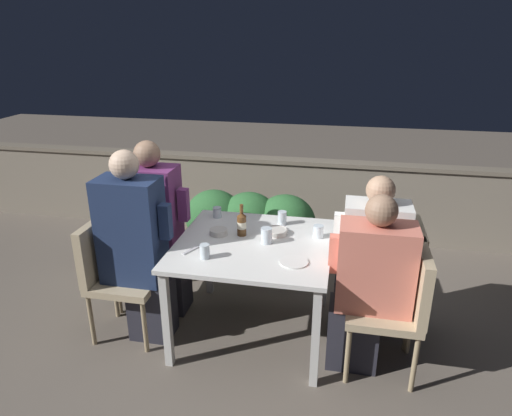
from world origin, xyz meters
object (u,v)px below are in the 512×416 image
object	(u,v)px
person_navy_jumper	(137,248)
chair_right_far	(397,271)
chair_left_far	(135,246)
chair_right_near	(400,299)
person_coral_top	(368,286)
potted_plant	(113,224)
person_white_polo	(368,258)
chair_left_near	(113,267)
beer_bottle	(242,224)
person_purple_stripe	(157,229)

from	to	relation	value
person_navy_jumper	chair_right_far	world-z (taller)	person_navy_jumper
chair_left_far	chair_right_far	distance (m)	1.95
chair_right_near	person_coral_top	bearing A→B (deg)	-180.00
person_navy_jumper	chair_right_near	xyz separation A→B (m)	(1.74, -0.03, -0.17)
chair_left_far	chair_right_far	world-z (taller)	same
person_coral_top	potted_plant	world-z (taller)	person_coral_top
chair_right_far	person_white_polo	distance (m)	0.22
person_navy_jumper	person_coral_top	world-z (taller)	person_navy_jumper
chair_right_near	chair_left_near	bearing A→B (deg)	179.16
chair_right_near	potted_plant	world-z (taller)	chair_right_near
person_navy_jumper	chair_left_far	world-z (taller)	person_navy_jumper
chair_right_near	person_white_polo	size ratio (longest dim) A/B	0.72
chair_left_far	beer_bottle	xyz separation A→B (m)	(0.86, -0.08, 0.29)
person_purple_stripe	chair_right_near	world-z (taller)	person_purple_stripe
beer_bottle	potted_plant	size ratio (longest dim) A/B	0.33
chair_left_far	potted_plant	size ratio (longest dim) A/B	1.25
person_white_polo	chair_right_far	bearing A→B (deg)	-0.00
chair_left_far	person_white_polo	bearing A→B (deg)	-0.22
person_coral_top	person_white_polo	bearing A→B (deg)	87.95
person_navy_jumper	potted_plant	size ratio (longest dim) A/B	2.00
chair_left_near	chair_right_far	distance (m)	1.98
person_navy_jumper	potted_plant	bearing A→B (deg)	127.24
person_navy_jumper	chair_right_near	distance (m)	1.75
chair_left_far	person_coral_top	world-z (taller)	person_coral_top
chair_left_near	chair_right_far	bearing A→B (deg)	9.82
person_purple_stripe	chair_right_far	size ratio (longest dim) A/B	1.57
potted_plant	chair_right_near	bearing A→B (deg)	-21.15
person_purple_stripe	chair_left_near	bearing A→B (deg)	-119.75
person_coral_top	chair_right_far	distance (m)	0.43
person_navy_jumper	person_white_polo	distance (m)	1.59
chair_left_far	potted_plant	world-z (taller)	chair_left_far
chair_left_near	beer_bottle	distance (m)	0.95
chair_left_near	person_purple_stripe	xyz separation A→B (m)	(0.20, 0.34, 0.16)
person_purple_stripe	chair_left_far	bearing A→B (deg)	-180.00
chair_left_near	potted_plant	bearing A→B (deg)	118.61
person_purple_stripe	chair_right_far	world-z (taller)	person_purple_stripe
chair_right_far	potted_plant	size ratio (longest dim) A/B	1.25
person_navy_jumper	chair_left_near	bearing A→B (deg)	180.00
person_purple_stripe	potted_plant	xyz separation A→B (m)	(-0.69, 0.57, -0.26)
person_navy_jumper	chair_right_far	bearing A→B (deg)	10.89
person_navy_jumper	chair_left_far	bearing A→B (deg)	119.67
person_coral_top	person_navy_jumper	bearing A→B (deg)	178.94
person_navy_jumper	person_purple_stripe	xyz separation A→B (m)	(0.00, 0.34, -0.01)
person_coral_top	beer_bottle	bearing A→B (deg)	161.11
chair_left_far	person_white_polo	xyz separation A→B (m)	(1.75, -0.01, 0.08)
chair_right_near	person_coral_top	xyz separation A→B (m)	(-0.20, -0.00, 0.07)
chair_right_near	person_coral_top	world-z (taller)	person_coral_top
person_purple_stripe	beer_bottle	xyz separation A→B (m)	(0.67, -0.08, 0.13)
person_white_polo	potted_plant	world-z (taller)	person_white_polo
person_navy_jumper	chair_right_far	size ratio (longest dim) A/B	1.60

